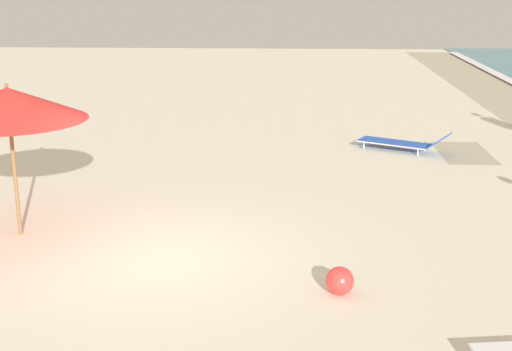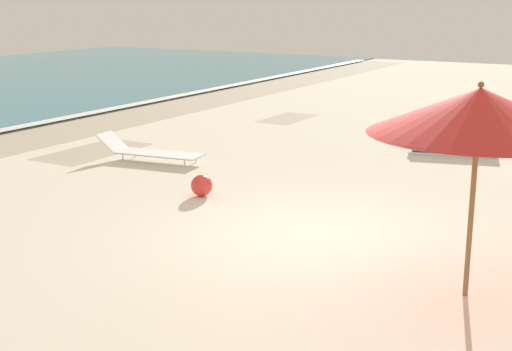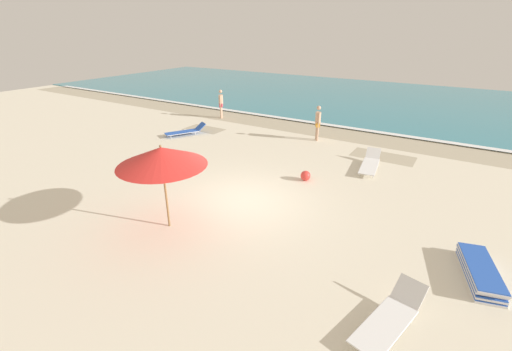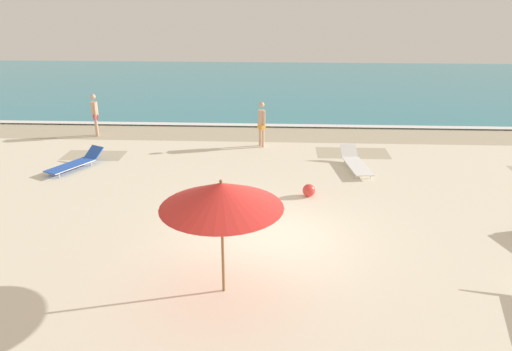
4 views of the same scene
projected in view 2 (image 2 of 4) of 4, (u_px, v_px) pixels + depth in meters
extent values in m
cube|color=beige|center=(319.00, 244.00, 10.22)|extent=(60.00, 60.00, 0.16)
cube|color=#B3A68B|center=(93.00, 151.00, 16.02)|extent=(2.70, 1.33, 0.00)
cube|color=#B3A68B|center=(288.00, 118.00, 20.43)|extent=(2.05, 1.04, 0.00)
cylinder|color=olive|center=(472.00, 206.00, 8.02)|extent=(0.06, 0.06, 2.16)
cone|color=red|center=(479.00, 111.00, 7.76)|extent=(2.44, 2.44, 0.51)
cylinder|color=#A4221E|center=(477.00, 133.00, 7.82)|extent=(2.36, 2.36, 0.01)
sphere|color=olive|center=(481.00, 85.00, 7.69)|extent=(0.07, 0.07, 0.07)
cube|color=blue|center=(454.00, 151.00, 15.79)|extent=(1.05, 1.89, 0.03)
cube|color=silver|center=(454.00, 152.00, 15.79)|extent=(1.07, 1.93, 0.04)
cube|color=blue|center=(454.00, 147.00, 15.77)|extent=(1.05, 1.89, 0.03)
cube|color=silver|center=(454.00, 149.00, 15.78)|extent=(1.07, 1.93, 0.04)
cube|color=blue|center=(452.00, 143.00, 15.76)|extent=(1.05, 1.89, 0.03)
cube|color=silver|center=(452.00, 145.00, 15.77)|extent=(1.07, 1.93, 0.04)
cube|color=blue|center=(455.00, 140.00, 15.73)|extent=(1.05, 1.89, 0.03)
cube|color=silver|center=(454.00, 141.00, 15.74)|extent=(1.07, 1.93, 0.04)
cube|color=white|center=(159.00, 154.00, 14.96)|extent=(0.85, 1.94, 0.03)
cylinder|color=silver|center=(152.00, 157.00, 14.69)|extent=(0.29, 1.87, 0.03)
cylinder|color=silver|center=(166.00, 151.00, 15.23)|extent=(0.29, 1.87, 0.03)
cube|color=white|center=(112.00, 142.00, 15.34)|extent=(0.63, 0.52, 0.37)
cylinder|color=silver|center=(185.00, 164.00, 14.48)|extent=(0.03, 0.03, 0.16)
cylinder|color=silver|center=(196.00, 159.00, 14.94)|extent=(0.03, 0.03, 0.16)
cylinder|color=silver|center=(123.00, 158.00, 15.02)|extent=(0.03, 0.03, 0.16)
cylinder|color=silver|center=(136.00, 153.00, 15.48)|extent=(0.03, 0.03, 0.16)
sphere|color=red|center=(202.00, 185.00, 12.37)|extent=(0.38, 0.38, 0.38)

